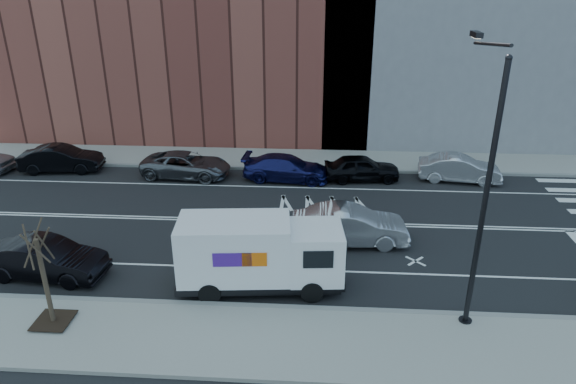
# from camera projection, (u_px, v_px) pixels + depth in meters

# --- Properties ---
(ground) EXTENTS (120.00, 120.00, 0.00)m
(ground) POSITION_uv_depth(u_px,v_px,m) (279.00, 222.00, 24.79)
(ground) COLOR black
(ground) RESTS_ON ground
(sidewalk_near) EXTENTS (44.00, 3.60, 0.15)m
(sidewalk_near) POSITION_uv_depth(u_px,v_px,m) (257.00, 341.00, 16.69)
(sidewalk_near) COLOR gray
(sidewalk_near) RESTS_ON ground
(sidewalk_far) EXTENTS (44.00, 3.60, 0.15)m
(sidewalk_far) POSITION_uv_depth(u_px,v_px,m) (290.00, 159.00, 32.82)
(sidewalk_far) COLOR gray
(sidewalk_far) RESTS_ON ground
(curb_near) EXTENTS (44.00, 0.25, 0.17)m
(curb_near) POSITION_uv_depth(u_px,v_px,m) (263.00, 307.00, 18.34)
(curb_near) COLOR gray
(curb_near) RESTS_ON ground
(curb_far) EXTENTS (44.00, 0.25, 0.17)m
(curb_far) POSITION_uv_depth(u_px,v_px,m) (288.00, 169.00, 31.17)
(curb_far) COLOR gray
(curb_far) RESTS_ON ground
(road_markings) EXTENTS (40.00, 8.60, 0.01)m
(road_markings) POSITION_uv_depth(u_px,v_px,m) (279.00, 222.00, 24.78)
(road_markings) COLOR white
(road_markings) RESTS_ON ground
(streetlight) EXTENTS (0.44, 4.02, 9.34)m
(streetlight) POSITION_uv_depth(u_px,v_px,m) (483.00, 182.00, 16.02)
(streetlight) COLOR black
(streetlight) RESTS_ON ground
(street_tree) EXTENTS (1.20, 1.20, 3.75)m
(street_tree) POSITION_uv_depth(u_px,v_px,m) (47.00, 290.00, 16.93)
(street_tree) COLOR black
(street_tree) RESTS_ON ground
(fedex_van) EXTENTS (6.36, 2.66, 2.83)m
(fedex_van) POSITION_uv_depth(u_px,v_px,m) (259.00, 253.00, 19.08)
(fedex_van) COLOR black
(fedex_van) RESTS_ON ground
(far_parked_b) EXTENTS (4.90, 2.15, 1.56)m
(far_parked_b) POSITION_uv_depth(u_px,v_px,m) (61.00, 159.00, 30.77)
(far_parked_b) COLOR black
(far_parked_b) RESTS_ON ground
(far_parked_c) EXTENTS (5.35, 2.82, 1.43)m
(far_parked_c) POSITION_uv_depth(u_px,v_px,m) (186.00, 165.00, 29.99)
(far_parked_c) COLOR #575960
(far_parked_c) RESTS_ON ground
(far_parked_d) EXTENTS (5.15, 2.42, 1.45)m
(far_parked_d) POSITION_uv_depth(u_px,v_px,m) (286.00, 168.00, 29.51)
(far_parked_d) COLOR navy
(far_parked_d) RESTS_ON ground
(far_parked_e) EXTENTS (4.48, 2.16, 1.48)m
(far_parked_e) POSITION_uv_depth(u_px,v_px,m) (362.00, 168.00, 29.48)
(far_parked_e) COLOR black
(far_parked_e) RESTS_ON ground
(far_parked_f) EXTENTS (4.72, 2.12, 1.50)m
(far_parked_f) POSITION_uv_depth(u_px,v_px,m) (459.00, 168.00, 29.34)
(far_parked_f) COLOR silver
(far_parked_f) RESTS_ON ground
(driving_sedan) EXTENTS (5.17, 2.04, 1.68)m
(driving_sedan) POSITION_uv_depth(u_px,v_px,m) (350.00, 226.00, 22.56)
(driving_sedan) COLOR #B1B1B6
(driving_sedan) RESTS_ON ground
(near_parked_rear_a) EXTENTS (4.84, 2.07, 1.55)m
(near_parked_rear_a) POSITION_uv_depth(u_px,v_px,m) (46.00, 259.00, 20.06)
(near_parked_rear_a) COLOR black
(near_parked_rear_a) RESTS_ON ground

